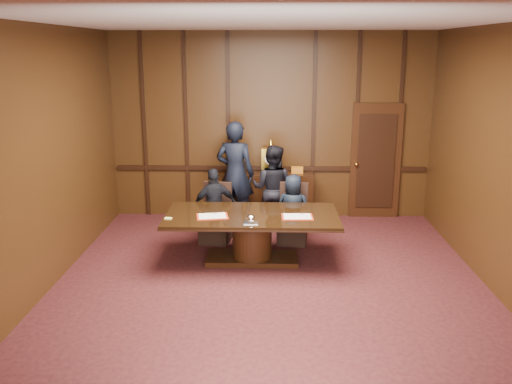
% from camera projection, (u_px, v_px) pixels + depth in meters
% --- Properties ---
extents(room, '(7.00, 7.04, 3.50)m').
position_uv_depth(room, '(276.00, 165.00, 6.98)').
color(room, black).
rests_on(room, ground).
extents(sideboard, '(1.60, 0.45, 1.54)m').
position_uv_depth(sideboard, '(270.00, 194.00, 10.32)').
color(sideboard, black).
rests_on(sideboard, ground).
extents(conference_table, '(2.62, 1.32, 0.76)m').
position_uv_depth(conference_table, '(252.00, 230.00, 8.23)').
color(conference_table, black).
rests_on(conference_table, ground).
extents(folder_left, '(0.51, 0.40, 0.02)m').
position_uv_depth(folder_left, '(212.00, 216.00, 8.03)').
color(folder_left, '#AA280F').
rests_on(folder_left, conference_table).
extents(folder_right, '(0.47, 0.34, 0.02)m').
position_uv_depth(folder_right, '(297.00, 217.00, 8.00)').
color(folder_right, '#AA280F').
rests_on(folder_right, conference_table).
extents(inkstand, '(0.20, 0.14, 0.12)m').
position_uv_depth(inkstand, '(251.00, 220.00, 7.72)').
color(inkstand, white).
rests_on(inkstand, conference_table).
extents(notepad, '(0.11, 0.08, 0.01)m').
position_uv_depth(notepad, '(168.00, 218.00, 7.93)').
color(notepad, '#FFFC7C').
rests_on(notepad, conference_table).
extents(chair_left, '(0.55, 0.55, 0.99)m').
position_uv_depth(chair_left, '(216.00, 225.00, 9.15)').
color(chair_left, black).
rests_on(chair_left, ground).
extents(chair_right, '(0.54, 0.54, 0.99)m').
position_uv_depth(chair_right, '(293.00, 225.00, 9.12)').
color(chair_right, black).
rests_on(chair_right, ground).
extents(signatory_left, '(0.81, 0.54, 1.28)m').
position_uv_depth(signatory_left, '(215.00, 206.00, 8.99)').
color(signatory_left, black).
rests_on(signatory_left, ground).
extents(signatory_right, '(0.66, 0.51, 1.19)m').
position_uv_depth(signatory_right, '(293.00, 210.00, 8.97)').
color(signatory_right, black).
rests_on(signatory_right, ground).
extents(witness_left, '(0.79, 0.60, 1.94)m').
position_uv_depth(witness_left, '(235.00, 174.00, 9.85)').
color(witness_left, black).
rests_on(witness_left, ground).
extents(witness_right, '(0.90, 0.78, 1.56)m').
position_uv_depth(witness_right, '(272.00, 189.00, 9.55)').
color(witness_right, black).
rests_on(witness_right, ground).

